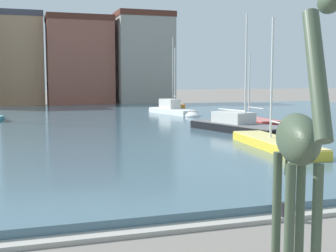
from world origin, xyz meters
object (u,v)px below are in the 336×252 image
Objects in this scene: mooring_bollard at (285,212)px; sailboat_yellow at (269,145)px; sailboat_white at (175,112)px; sailboat_orange at (172,105)px; giraffe_statue at (299,146)px; sailboat_black at (245,129)px; sailboat_red at (248,120)px.

sailboat_yellow is at bearing 62.02° from mooring_bollard.
sailboat_white is 32.15m from mooring_bollard.
sailboat_white is at bearing 84.50° from sailboat_yellow.
mooring_bollard is (-11.34, -44.08, -0.19)m from sailboat_orange.
sailboat_orange is at bearing 74.34° from giraffe_statue.
sailboat_orange is 28.66m from sailboat_black.
sailboat_red is at bearing -63.57° from sailboat_white.
sailboat_black is (1.64, 5.74, 0.13)m from sailboat_yellow.
mooring_bollard is at bearing -117.98° from sailboat_yellow.
sailboat_red is (5.90, 13.53, -0.11)m from sailboat_yellow.
giraffe_statue is 0.58× the size of sailboat_black.
sailboat_orange is at bearing 81.22° from sailboat_black.
sailboat_red reaches higher than giraffe_statue.
sailboat_white is at bearing 88.51° from sailboat_black.
giraffe_statue is at bearing -105.07° from sailboat_white.
sailboat_red is at bearing 64.52° from mooring_bollard.
mooring_bollard is (-6.96, -15.75, -0.32)m from sailboat_black.
sailboat_red is at bearing 66.44° from sailboat_yellow.
giraffe_statue is 0.60× the size of sailboat_yellow.
sailboat_orange is (0.12, 20.53, 0.11)m from sailboat_red.
sailboat_white is 1.00× the size of sailboat_red.
sailboat_orange is 45.51m from mooring_bollard.
mooring_bollard is at bearing -104.43° from sailboat_orange.
mooring_bollard is (2.02, 3.56, -2.41)m from giraffe_statue.
sailboat_white is (2.05, 21.28, 0.17)m from sailboat_yellow.
sailboat_white is at bearing -107.26° from sailboat_orange.
sailboat_orange is (13.36, 47.64, -2.22)m from giraffe_statue.
sailboat_red is 0.86× the size of sailboat_black.
sailboat_black is (8.98, 19.31, -2.09)m from giraffe_statue.
sailboat_white is 0.86× the size of sailboat_black.
sailboat_orange is at bearing 72.74° from sailboat_white.
sailboat_white reaches higher than giraffe_statue.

